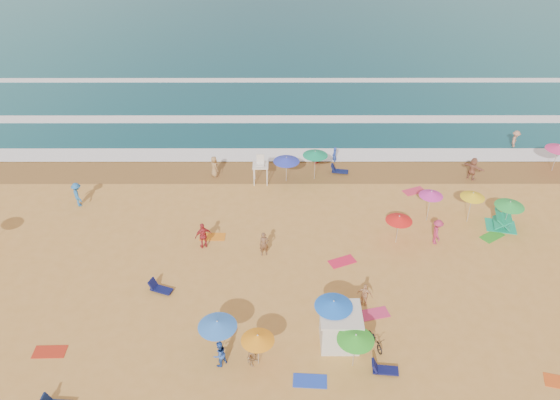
{
  "coord_description": "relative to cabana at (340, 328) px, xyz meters",
  "views": [
    {
      "loc": [
        1.2,
        -25.64,
        22.67
      ],
      "look_at": [
        1.23,
        6.0,
        1.5
      ],
      "focal_mm": 35.0,
      "sensor_mm": 36.0,
      "label": 1
    }
  ],
  "objects": [
    {
      "name": "ground",
      "position": [
        -4.38,
        5.48,
        -1.0
      ],
      "size": [
        220.0,
        220.0,
        0.0
      ],
      "primitive_type": "plane",
      "color": "gold",
      "rests_on": "ground"
    },
    {
      "name": "wet_sand",
      "position": [
        -4.38,
        17.98,
        -0.99
      ],
      "size": [
        220.0,
        220.0,
        0.0
      ],
      "primitive_type": "plane",
      "color": "olive",
      "rests_on": "ground"
    },
    {
      "name": "surf_foam",
      "position": [
        -4.38,
        26.8,
        -0.9
      ],
      "size": [
        200.0,
        18.7,
        0.05
      ],
      "color": "white",
      "rests_on": "ground"
    },
    {
      "name": "cabana",
      "position": [
        0.0,
        0.0,
        0.0
      ],
      "size": [
        2.0,
        2.0,
        2.0
      ],
      "primitive_type": "cube",
      "color": "silver",
      "rests_on": "ground"
    },
    {
      "name": "cabana_roof",
      "position": [
        0.0,
        0.0,
        1.06
      ],
      "size": [
        2.2,
        2.2,
        0.12
      ],
      "primitive_type": "cube",
      "color": "silver",
      "rests_on": "cabana"
    },
    {
      "name": "bicycle",
      "position": [
        1.9,
        -0.3,
        -0.58
      ],
      "size": [
        1.05,
        1.68,
        0.83
      ],
      "primitive_type": "imported",
      "rotation": [
        0.0,
        0.0,
        0.34
      ],
      "color": "black",
      "rests_on": "ground"
    },
    {
      "name": "lifeguard_stand",
      "position": [
        -4.65,
        16.23,
        0.05
      ],
      "size": [
        1.2,
        1.2,
        2.1
      ],
      "primitive_type": null,
      "color": "white",
      "rests_on": "ground"
    },
    {
      "name": "beach_umbrellas",
      "position": [
        -2.55,
        6.36,
        1.14
      ],
      "size": [
        52.54,
        27.53,
        0.78
      ],
      "color": "#129564",
      "rests_on": "ground"
    },
    {
      "name": "loungers",
      "position": [
        1.62,
        2.02,
        -0.83
      ],
      "size": [
        48.98,
        28.13,
        0.34
      ],
      "color": "#0E1F4A",
      "rests_on": "ground"
    },
    {
      "name": "towels",
      "position": [
        -2.5,
        3.15,
        -0.98
      ],
      "size": [
        40.77,
        23.54,
        0.03
      ],
      "color": "red",
      "rests_on": "ground"
    },
    {
      "name": "beachgoers",
      "position": [
        -3.41,
        9.76,
        -0.16
      ],
      "size": [
        47.11,
        28.9,
        2.15
      ],
      "color": "tan",
      "rests_on": "ground"
    }
  ]
}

